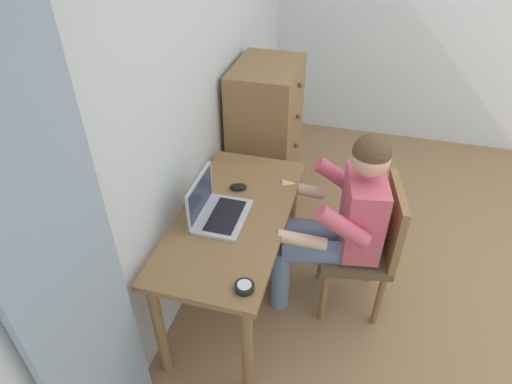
{
  "coord_description": "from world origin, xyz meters",
  "views": [
    {
      "loc": [
        -2.03,
        1.24,
        2.24
      ],
      "look_at": [
        -0.21,
        1.74,
        0.83
      ],
      "focal_mm": 30.75,
      "sensor_mm": 36.0,
      "label": 1
    }
  ],
  "objects_px": {
    "laptop": "(216,209)",
    "computer_mouse": "(238,187)",
    "desk": "(234,230)",
    "dresser": "(266,141)",
    "desk_clock": "(244,287)",
    "chair": "(368,243)",
    "person_seated": "(339,217)"
  },
  "relations": [
    {
      "from": "laptop",
      "to": "desk_clock",
      "type": "distance_m",
      "value": 0.53
    },
    {
      "from": "dresser",
      "to": "person_seated",
      "type": "xyz_separation_m",
      "value": [
        -0.84,
        -0.63,
        0.09
      ]
    },
    {
      "from": "dresser",
      "to": "person_seated",
      "type": "height_order",
      "value": "person_seated"
    },
    {
      "from": "computer_mouse",
      "to": "desk_clock",
      "type": "relative_size",
      "value": 1.11
    },
    {
      "from": "computer_mouse",
      "to": "desk_clock",
      "type": "distance_m",
      "value": 0.75
    },
    {
      "from": "computer_mouse",
      "to": "desk_clock",
      "type": "bearing_deg",
      "value": -177.88
    },
    {
      "from": "desk",
      "to": "desk_clock",
      "type": "relative_size",
      "value": 13.33
    },
    {
      "from": "chair",
      "to": "laptop",
      "type": "xyz_separation_m",
      "value": [
        -0.27,
        0.82,
        0.29
      ]
    },
    {
      "from": "dresser",
      "to": "chair",
      "type": "relative_size",
      "value": 1.34
    },
    {
      "from": "chair",
      "to": "desk_clock",
      "type": "xyz_separation_m",
      "value": [
        -0.71,
        0.53,
        0.25
      ]
    },
    {
      "from": "laptop",
      "to": "computer_mouse",
      "type": "distance_m",
      "value": 0.28
    },
    {
      "from": "dresser",
      "to": "computer_mouse",
      "type": "distance_m",
      "value": 0.82
    },
    {
      "from": "laptop",
      "to": "computer_mouse",
      "type": "bearing_deg",
      "value": -8.98
    },
    {
      "from": "person_seated",
      "to": "laptop",
      "type": "xyz_separation_m",
      "value": [
        -0.24,
        0.64,
        0.11
      ]
    },
    {
      "from": "person_seated",
      "to": "laptop",
      "type": "height_order",
      "value": "person_seated"
    },
    {
      "from": "desk_clock",
      "to": "chair",
      "type": "bearing_deg",
      "value": -36.69
    },
    {
      "from": "dresser",
      "to": "computer_mouse",
      "type": "relative_size",
      "value": 11.7
    },
    {
      "from": "desk",
      "to": "computer_mouse",
      "type": "height_order",
      "value": "computer_mouse"
    },
    {
      "from": "computer_mouse",
      "to": "desk",
      "type": "bearing_deg",
      "value": 173.28
    },
    {
      "from": "dresser",
      "to": "chair",
      "type": "bearing_deg",
      "value": -134.78
    },
    {
      "from": "chair",
      "to": "desk_clock",
      "type": "bearing_deg",
      "value": 143.31
    },
    {
      "from": "laptop",
      "to": "desk_clock",
      "type": "xyz_separation_m",
      "value": [
        -0.44,
        -0.29,
        -0.04
      ]
    },
    {
      "from": "person_seated",
      "to": "desk_clock",
      "type": "relative_size",
      "value": 13.25
    },
    {
      "from": "chair",
      "to": "computer_mouse",
      "type": "bearing_deg",
      "value": 89.91
    },
    {
      "from": "desk",
      "to": "computer_mouse",
      "type": "relative_size",
      "value": 12.0
    },
    {
      "from": "desk",
      "to": "dresser",
      "type": "bearing_deg",
      "value": 4.48
    },
    {
      "from": "desk",
      "to": "laptop",
      "type": "bearing_deg",
      "value": 115.58
    },
    {
      "from": "chair",
      "to": "person_seated",
      "type": "bearing_deg",
      "value": 98.93
    },
    {
      "from": "dresser",
      "to": "desk_clock",
      "type": "relative_size",
      "value": 13.0
    },
    {
      "from": "person_seated",
      "to": "desk_clock",
      "type": "height_order",
      "value": "person_seated"
    },
    {
      "from": "dresser",
      "to": "person_seated",
      "type": "bearing_deg",
      "value": -142.83
    },
    {
      "from": "laptop",
      "to": "computer_mouse",
      "type": "relative_size",
      "value": 3.4
    }
  ]
}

